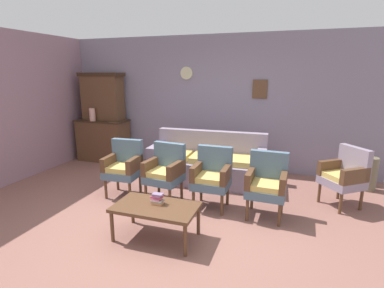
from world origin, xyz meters
name	(u,v)px	position (x,y,z in m)	size (l,w,h in m)	color
ground_plane	(165,222)	(0.00, 0.00, 0.00)	(7.68, 7.68, 0.00)	#84564C
wall_back_with_decor	(215,103)	(0.00, 2.63, 1.35)	(6.40, 0.09, 2.70)	gray
side_cabinet	(104,140)	(-2.49, 2.25, 0.47)	(1.16, 0.55, 0.93)	brown
cabinet_upper_hutch	(103,96)	(-2.49, 2.33, 1.45)	(0.99, 0.38, 1.03)	brown
vase_on_cabinet	(92,114)	(-2.61, 2.08, 1.07)	(0.13, 0.13, 0.28)	tan
floral_couch	(208,164)	(0.13, 1.68, 0.32)	(2.09, 0.88, 0.90)	gray
armchair_near_cabinet	(124,165)	(-1.00, 0.66, 0.50)	(0.55, 0.52, 0.90)	slate
armchair_near_couch_end	(165,170)	(-0.27, 0.66, 0.50)	(0.57, 0.54, 0.90)	slate
armchair_by_doorway	(212,175)	(0.47, 0.68, 0.50)	(0.52, 0.49, 0.90)	slate
armchair_row_middle	(267,182)	(1.26, 0.63, 0.50)	(0.54, 0.51, 0.90)	slate
wingback_chair_by_fireplace	(345,174)	(2.33, 1.33, 0.50)	(0.71, 0.71, 0.90)	gray
coffee_table	(156,209)	(0.06, -0.38, 0.38)	(1.00, 0.56, 0.42)	brown
book_stack_on_table	(157,199)	(0.06, -0.32, 0.48)	(0.15, 0.12, 0.13)	tan
floor_vase_by_wall	(370,174)	(2.85, 2.15, 0.29)	(0.23, 0.23, 0.58)	#69604A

